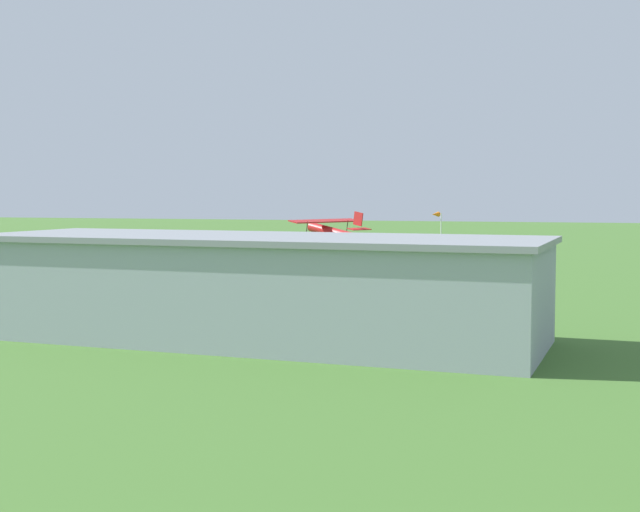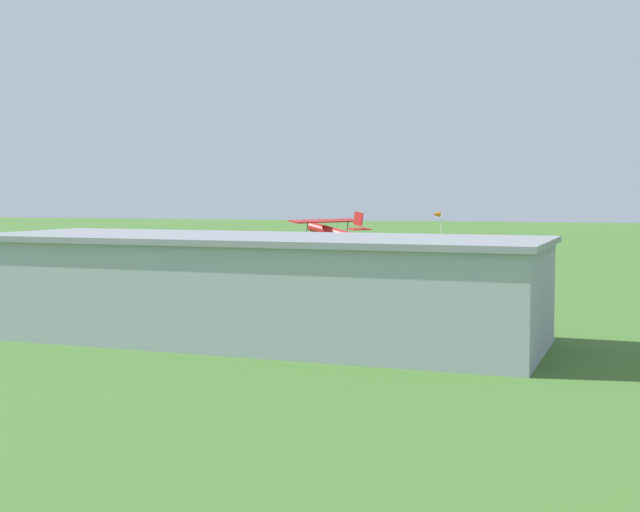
% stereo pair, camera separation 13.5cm
% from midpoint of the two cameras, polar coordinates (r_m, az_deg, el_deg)
% --- Properties ---
extents(ground_plane, '(400.00, 400.00, 0.00)m').
position_cam_midpoint_polar(ground_plane, '(87.22, 6.75, -1.78)').
color(ground_plane, '#3D6628').
extents(hangar, '(34.73, 13.84, 6.26)m').
position_cam_midpoint_polar(hangar, '(53.19, -4.12, -2.04)').
color(hangar, '#99A3AD').
rests_on(hangar, ground_plane).
extents(biplane, '(7.88, 8.82, 3.87)m').
position_cam_midpoint_polar(biplane, '(88.75, 0.80, 1.56)').
color(biplane, '#B21E1E').
extents(car_grey, '(2.21, 4.34, 1.55)m').
position_cam_midpoint_polar(car_grey, '(71.35, -13.94, -2.49)').
color(car_grey, slate).
rests_on(car_grey, ground_plane).
extents(car_white, '(2.16, 4.59, 1.70)m').
position_cam_midpoint_polar(car_white, '(74.69, -18.34, -2.24)').
color(car_white, white).
rests_on(car_white, ground_plane).
extents(person_near_hangar_door, '(0.39, 0.39, 1.53)m').
position_cam_midpoint_polar(person_near_hangar_door, '(72.55, -7.49, -2.35)').
color(person_near_hangar_door, orange).
rests_on(person_near_hangar_door, ground_plane).
extents(person_at_fence_line, '(0.50, 0.50, 1.60)m').
position_cam_midpoint_polar(person_at_fence_line, '(71.50, -7.06, -2.40)').
color(person_at_fence_line, '#B23333').
rests_on(person_at_fence_line, ground_plane).
extents(windsock, '(1.31, 1.43, 6.62)m').
position_cam_midpoint_polar(windsock, '(106.46, 7.42, 2.39)').
color(windsock, silver).
rests_on(windsock, ground_plane).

